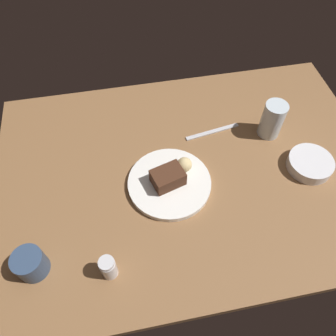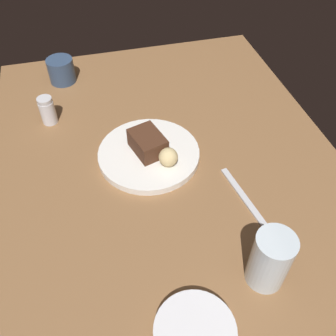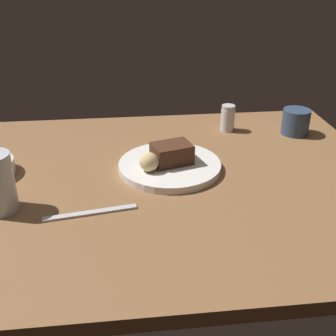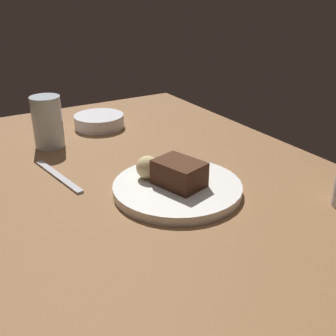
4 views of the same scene
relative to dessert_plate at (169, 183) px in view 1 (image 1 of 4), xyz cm
name	(u,v)px [view 1 (image 1 of 4)]	position (x,y,z in cm)	size (l,w,h in cm)	color
dining_table	(190,172)	(-7.64, -4.34, -2.39)	(120.00, 84.00, 3.00)	brown
dessert_plate	(169,183)	(0.00, 0.00, 0.00)	(24.93, 24.93, 1.78)	white
chocolate_cake_slice	(168,177)	(0.51, 0.07, 3.32)	(9.12, 6.64, 4.85)	#472819
bread_roll	(184,165)	(-5.27, -3.60, 3.17)	(4.55, 4.55, 4.55)	#DBC184
salt_shaker	(108,267)	(19.87, 23.11, 2.94)	(4.09, 4.09, 7.75)	silver
water_glass	(272,120)	(-36.61, -14.11, 5.40)	(7.20, 7.20, 12.57)	silver
side_bowl	(310,164)	(-43.94, 1.87, 0.89)	(13.74, 13.74, 3.56)	silver
coffee_cup	(30,264)	(38.82, 18.44, 2.77)	(7.85, 7.85, 7.32)	#334766
butter_knife	(212,132)	(-18.32, -17.82, -0.64)	(19.00, 1.40, 0.50)	silver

